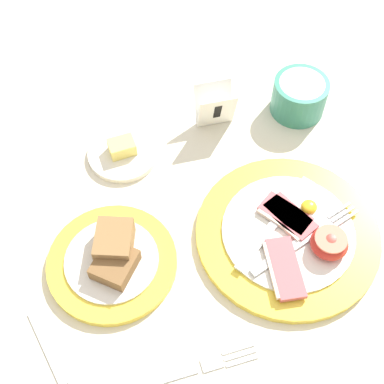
# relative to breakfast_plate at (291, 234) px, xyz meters

# --- Properties ---
(ground_plane) EXTENTS (3.00, 3.00, 0.00)m
(ground_plane) POSITION_rel_breakfast_plate_xyz_m (-0.12, 0.02, -0.01)
(ground_plane) COLOR beige
(breakfast_plate) EXTENTS (0.26, 0.26, 0.04)m
(breakfast_plate) POSITION_rel_breakfast_plate_xyz_m (0.00, 0.00, 0.00)
(breakfast_plate) COLOR yellow
(breakfast_plate) RESTS_ON ground_plane
(bread_plate) EXTENTS (0.18, 0.18, 0.05)m
(bread_plate) POSITION_rel_breakfast_plate_xyz_m (-0.25, -0.00, 0.00)
(bread_plate) COLOR yellow
(bread_plate) RESTS_ON ground_plane
(sugar_cup) EXTENTS (0.09, 0.09, 0.06)m
(sugar_cup) POSITION_rel_breakfast_plate_xyz_m (0.07, 0.24, 0.02)
(sugar_cup) COLOR #337F6B
(sugar_cup) RESTS_ON ground_plane
(butter_dish) EXTENTS (0.11, 0.11, 0.03)m
(butter_dish) POSITION_rel_breakfast_plate_xyz_m (-0.22, 0.18, -0.00)
(butter_dish) COLOR silver
(butter_dish) RESTS_ON ground_plane
(number_card) EXTENTS (0.06, 0.05, 0.07)m
(number_card) POSITION_rel_breakfast_plate_xyz_m (-0.07, 0.23, 0.03)
(number_card) COLOR white
(number_card) RESTS_ON ground_plane
(fork_on_cloth) EXTENTS (0.19, 0.04, 0.01)m
(fork_on_cloth) POSITION_rel_breakfast_plate_xyz_m (-0.18, -0.16, -0.01)
(fork_on_cloth) COLOR silver
(fork_on_cloth) RESTS_ON ground_plane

